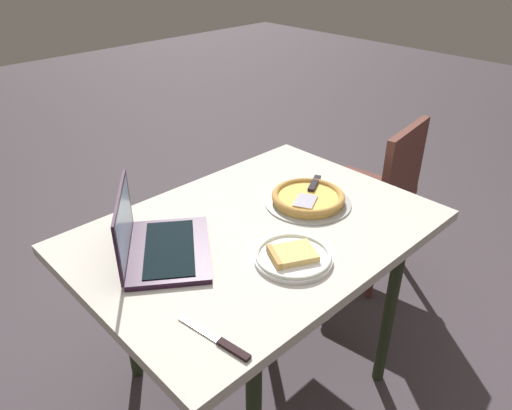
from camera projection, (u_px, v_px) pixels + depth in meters
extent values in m
plane|color=#41393F|center=(257.00, 375.00, 2.00)|extent=(12.00, 12.00, 0.00)
cube|color=beige|center=(257.00, 232.00, 1.64)|extent=(1.19, 0.85, 0.04)
cylinder|color=#28311C|center=(259.00, 239.00, 2.26)|extent=(0.04, 0.04, 0.69)
cylinder|color=#28311C|center=(127.00, 310.00, 1.83)|extent=(0.04, 0.04, 0.69)
cylinder|color=#28311C|center=(389.00, 314.00, 1.82)|extent=(0.04, 0.04, 0.69)
cube|color=black|center=(170.00, 250.00, 1.50)|extent=(0.40, 0.42, 0.02)
cube|color=black|center=(169.00, 248.00, 1.50)|extent=(0.30, 0.34, 0.00)
cube|color=black|center=(124.00, 224.00, 1.43)|extent=(0.21, 0.29, 0.20)
cube|color=#8BBCED|center=(124.00, 224.00, 1.43)|extent=(0.18, 0.26, 0.18)
cylinder|color=white|center=(293.00, 258.00, 1.47)|extent=(0.24, 0.24, 0.01)
torus|color=silver|center=(293.00, 255.00, 1.47)|extent=(0.23, 0.23, 0.01)
cube|color=#EDC36F|center=(293.00, 254.00, 1.46)|extent=(0.16, 0.15, 0.02)
cube|color=tan|center=(274.00, 257.00, 1.45)|extent=(0.06, 0.10, 0.03)
cylinder|color=#9E9F9E|center=(308.00, 202.00, 1.78)|extent=(0.32, 0.32, 0.01)
cylinder|color=#EFBE58|center=(308.00, 199.00, 1.77)|extent=(0.26, 0.26, 0.02)
torus|color=#C49045|center=(308.00, 196.00, 1.76)|extent=(0.27, 0.27, 0.02)
cube|color=#ADABBF|center=(305.00, 201.00, 1.73)|extent=(0.12, 0.11, 0.00)
cube|color=black|center=(314.00, 183.00, 1.84)|extent=(0.12, 0.08, 0.01)
cube|color=beige|center=(205.00, 332.00, 1.21)|extent=(0.04, 0.17, 0.00)
cube|color=black|center=(234.00, 349.00, 1.16)|extent=(0.03, 0.10, 0.01)
cube|color=brown|center=(361.00, 193.00, 2.43)|extent=(0.47, 0.47, 0.04)
cube|color=brown|center=(404.00, 166.00, 2.22)|extent=(0.40, 0.09, 0.37)
cylinder|color=brown|center=(342.00, 207.00, 2.77)|extent=(0.03, 0.03, 0.43)
cylinder|color=brown|center=(307.00, 236.00, 2.51)|extent=(0.03, 0.03, 0.43)
cylinder|color=brown|center=(405.00, 229.00, 2.57)|extent=(0.03, 0.03, 0.43)
cylinder|color=brown|center=(373.00, 262.00, 2.31)|extent=(0.03, 0.03, 0.43)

